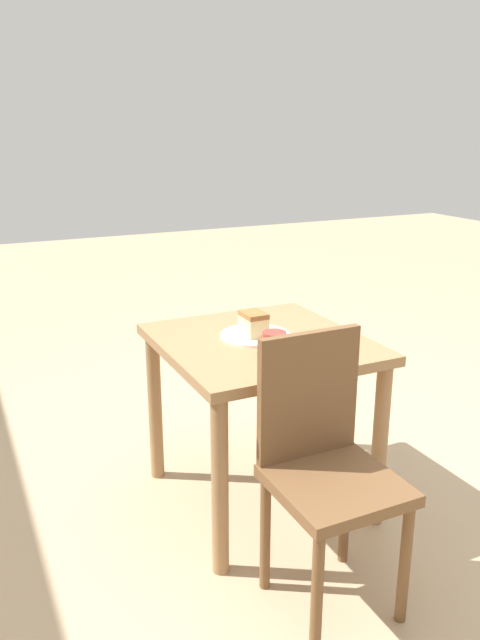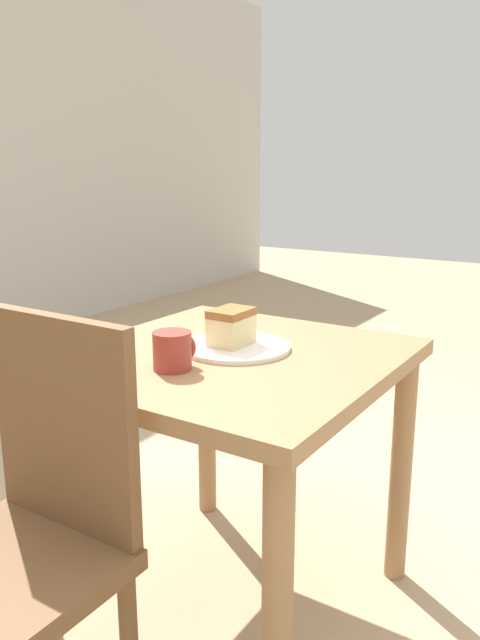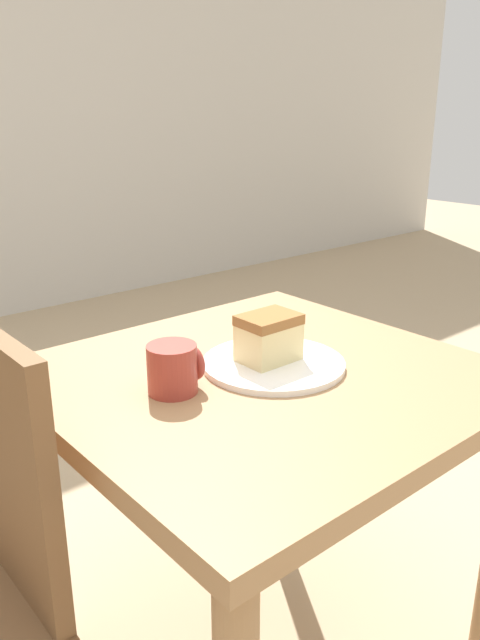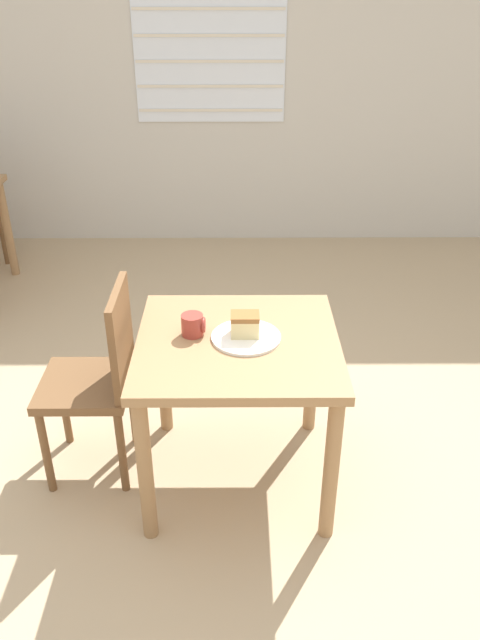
% 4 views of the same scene
% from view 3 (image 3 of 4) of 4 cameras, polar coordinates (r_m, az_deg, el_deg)
% --- Properties ---
extents(dining_table_near, '(0.81, 0.77, 0.71)m').
position_cam_3_polar(dining_table_near, '(1.25, 2.14, -9.85)').
color(dining_table_near, '#9E754C').
rests_on(dining_table_near, ground_plane).
extents(plate, '(0.28, 0.28, 0.01)m').
position_cam_3_polar(plate, '(1.22, 3.08, -4.00)').
color(plate, white).
rests_on(plate, dining_table_near).
extents(cake_slice, '(0.11, 0.08, 0.09)m').
position_cam_3_polar(cake_slice, '(1.20, 2.63, -1.60)').
color(cake_slice, beige).
rests_on(cake_slice, plate).
extents(coffee_mug, '(0.10, 0.09, 0.09)m').
position_cam_3_polar(coffee_mug, '(1.10, -6.05, -4.40)').
color(coffee_mug, '#9E382D').
rests_on(coffee_mug, dining_table_near).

